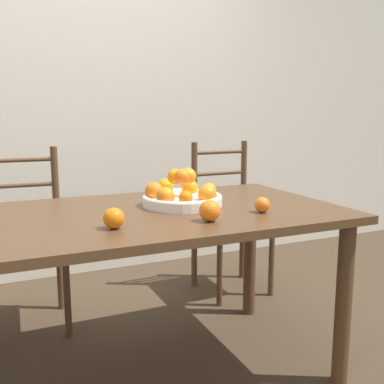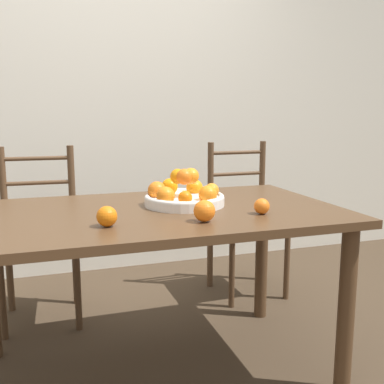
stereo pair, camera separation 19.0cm
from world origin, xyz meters
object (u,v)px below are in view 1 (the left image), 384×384
object	(u,v)px
orange_loose_1	(114,218)
orange_loose_2	(210,211)
fruit_bowl	(182,195)
chair_left	(24,241)
chair_right	(229,219)
orange_loose_0	(262,205)

from	to	relation	value
orange_loose_1	orange_loose_2	size ratio (longest dim) A/B	0.91
fruit_bowl	chair_left	size ratio (longest dim) A/B	0.36
orange_loose_2	chair_left	world-z (taller)	chair_left
orange_loose_2	chair_right	xyz separation A→B (m)	(0.66, 1.04, -0.32)
chair_left	chair_right	xyz separation A→B (m)	(1.27, 0.00, 0.00)
orange_loose_0	orange_loose_2	xyz separation A→B (m)	(-0.27, -0.05, 0.01)
fruit_bowl	chair_right	xyz separation A→B (m)	(0.64, 0.71, -0.33)
fruit_bowl	orange_loose_1	xyz separation A→B (m)	(-0.38, -0.28, -0.01)
orange_loose_2	chair_left	size ratio (longest dim) A/B	0.09
orange_loose_0	orange_loose_1	world-z (taller)	orange_loose_1
orange_loose_1	chair_right	xyz separation A→B (m)	(1.02, 1.00, -0.32)
orange_loose_0	orange_loose_1	size ratio (longest dim) A/B	0.85
chair_left	orange_loose_0	bearing A→B (deg)	-45.90
orange_loose_0	chair_left	xyz separation A→B (m)	(-0.88, 0.99, -0.31)
chair_left	chair_right	distance (m)	1.27
orange_loose_0	chair_right	xyz separation A→B (m)	(0.39, 0.99, -0.31)
orange_loose_0	chair_left	world-z (taller)	chair_left
orange_loose_1	orange_loose_2	xyz separation A→B (m)	(0.36, -0.04, 0.00)
fruit_bowl	chair_right	world-z (taller)	chair_right
orange_loose_0	orange_loose_2	distance (m)	0.27
fruit_bowl	orange_loose_1	size ratio (longest dim) A/B	4.70
chair_left	orange_loose_2	bearing A→B (deg)	-57.07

